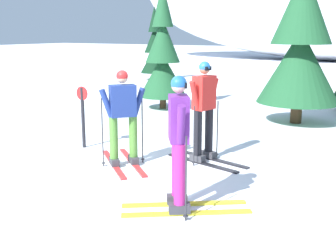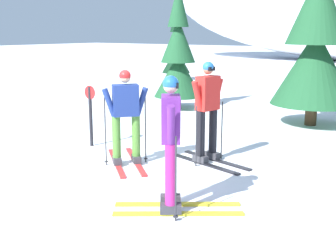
{
  "view_description": "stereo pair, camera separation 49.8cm",
  "coord_description": "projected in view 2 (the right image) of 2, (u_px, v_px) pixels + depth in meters",
  "views": [
    {
      "loc": [
        4.43,
        -5.57,
        2.36
      ],
      "look_at": [
        1.02,
        0.14,
        0.95
      ],
      "focal_mm": 44.77,
      "sensor_mm": 36.0,
      "label": 1
    },
    {
      "loc": [
        4.85,
        -5.3,
        2.36
      ],
      "look_at": [
        1.02,
        0.14,
        0.95
      ],
      "focal_mm": 44.77,
      "sensor_mm": 36.0,
      "label": 2
    }
  ],
  "objects": [
    {
      "name": "ground_plane",
      "position": [
        117.0,
        167.0,
        7.46
      ],
      "size": [
        120.0,
        120.0,
        0.0
      ],
      "primitive_type": "plane",
      "color": "white"
    },
    {
      "name": "skier_purple_jacket",
      "position": [
        171.0,
        142.0,
        5.45
      ],
      "size": [
        1.64,
        1.33,
        1.82
      ],
      "color": "gold",
      "rests_on": "ground"
    },
    {
      "name": "skier_navy_jacket",
      "position": [
        126.0,
        116.0,
        7.41
      ],
      "size": [
        1.61,
        1.46,
        1.71
      ],
      "color": "red",
      "rests_on": "ground"
    },
    {
      "name": "skier_red_jacket",
      "position": [
        208.0,
        110.0,
        7.55
      ],
      "size": [
        1.63,
        0.79,
        1.84
      ],
      "color": "black",
      "rests_on": "ground"
    },
    {
      "name": "pine_tree_far_left",
      "position": [
        176.0,
        50.0,
        20.52
      ],
      "size": [
        1.38,
        1.38,
        3.57
      ],
      "color": "#47301E",
      "rests_on": "ground"
    },
    {
      "name": "pine_tree_left",
      "position": [
        178.0,
        57.0,
        12.76
      ],
      "size": [
        1.47,
        1.47,
        3.81
      ],
      "color": "#47301E",
      "rests_on": "ground"
    },
    {
      "name": "pine_tree_center_left",
      "position": [
        317.0,
        35.0,
        10.31
      ],
      "size": [
        2.1,
        2.1,
        5.43
      ],
      "color": "#47301E",
      "rests_on": "ground"
    },
    {
      "name": "trail_marker_post",
      "position": [
        91.0,
        112.0,
        8.67
      ],
      "size": [
        0.28,
        0.07,
        1.27
      ],
      "color": "black",
      "rests_on": "ground"
    }
  ]
}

